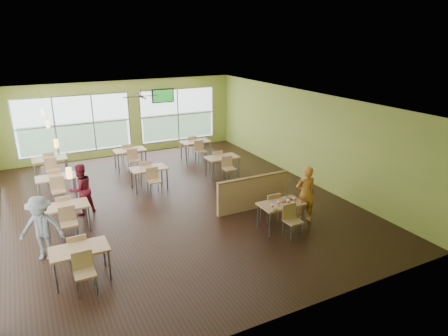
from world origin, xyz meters
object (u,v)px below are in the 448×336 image
(half_wall_divider, at_px, (253,193))
(food_basket, at_px, (291,198))
(man_plaid, at_px, (305,194))
(main_table, at_px, (281,207))

(half_wall_divider, bearing_deg, food_basket, -72.60)
(man_plaid, xyz_separation_m, food_basket, (-0.44, 0.06, -0.04))
(main_table, height_order, food_basket, main_table)
(main_table, relative_size, man_plaid, 0.92)
(main_table, xyz_separation_m, half_wall_divider, (0.00, 1.45, -0.11))
(half_wall_divider, height_order, food_basket, half_wall_divider)
(half_wall_divider, relative_size, man_plaid, 1.46)
(main_table, height_order, man_plaid, man_plaid)
(main_table, relative_size, food_basket, 5.56)
(half_wall_divider, xyz_separation_m, food_basket, (0.42, -1.33, 0.26))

